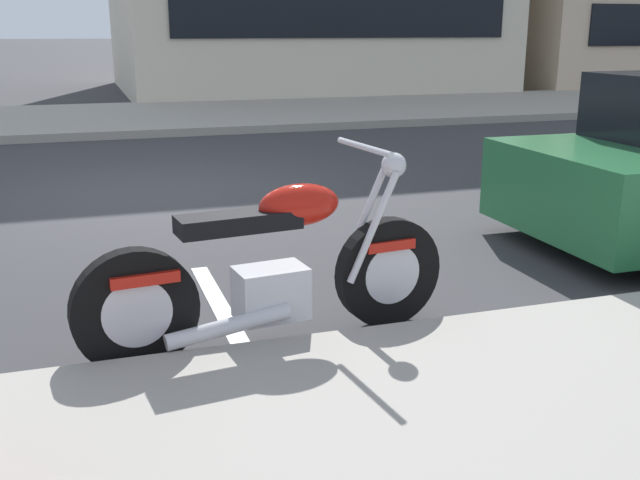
% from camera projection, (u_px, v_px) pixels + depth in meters
% --- Properties ---
extents(ground_plane, '(260.00, 260.00, 0.00)m').
position_uv_depth(ground_plane, '(159.00, 194.00, 8.25)').
color(ground_plane, '#333335').
extents(sidewalk_far_curb, '(120.00, 5.00, 0.14)m').
position_uv_depth(sidewalk_far_curb, '(625.00, 100.00, 18.19)').
color(sidewalk_far_curb, gray).
rests_on(sidewalk_far_curb, ground).
extents(parking_stall_stripe, '(0.12, 2.20, 0.01)m').
position_uv_depth(parking_stall_stripe, '(227.00, 319.00, 4.71)').
color(parking_stall_stripe, silver).
rests_on(parking_stall_stripe, ground).
extents(parked_motorcycle, '(2.21, 0.64, 1.14)m').
position_uv_depth(parked_motorcycle, '(274.00, 272.00, 4.22)').
color(parked_motorcycle, black).
rests_on(parked_motorcycle, ground).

